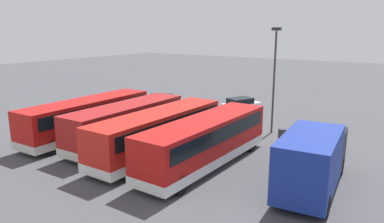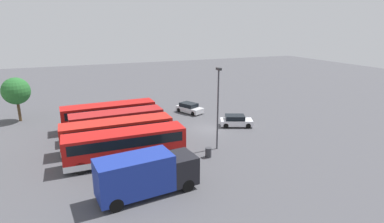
{
  "view_description": "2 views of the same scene",
  "coord_description": "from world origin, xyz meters",
  "px_view_note": "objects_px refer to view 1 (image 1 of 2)",
  "views": [
    {
      "loc": [
        -16.28,
        28.7,
        8.2
      ],
      "look_at": [
        0.55,
        4.07,
        1.36
      ],
      "focal_mm": 33.63,
      "sensor_mm": 36.0,
      "label": 1
    },
    {
      "loc": [
        -31.63,
        15.44,
        12.3
      ],
      "look_at": [
        1.67,
        1.56,
        1.98
      ],
      "focal_mm": 28.5,
      "sensor_mm": 36.0,
      "label": 2
    }
  ],
  "objects_px": {
    "bus_single_deck_near_end": "(206,140)",
    "waste_bin_yellow": "(282,135)",
    "bus_single_deck_second": "(159,132)",
    "car_small_green": "(241,105)",
    "box_truck_blue": "(313,159)",
    "bus_single_deck_fourth": "(88,117)",
    "car_hatchback_silver": "(162,101)",
    "bus_single_deck_third": "(127,123)",
    "lamp_post_tall": "(274,73)"
  },
  "relations": [
    {
      "from": "bus_single_deck_second",
      "to": "box_truck_blue",
      "type": "distance_m",
      "value": 9.91
    },
    {
      "from": "car_hatchback_silver",
      "to": "car_small_green",
      "type": "distance_m",
      "value": 8.43
    },
    {
      "from": "box_truck_blue",
      "to": "waste_bin_yellow",
      "type": "relative_size",
      "value": 8.13
    },
    {
      "from": "bus_single_deck_near_end",
      "to": "box_truck_blue",
      "type": "bearing_deg",
      "value": -177.85
    },
    {
      "from": "box_truck_blue",
      "to": "car_small_green",
      "type": "relative_size",
      "value": 1.78
    },
    {
      "from": "bus_single_deck_second",
      "to": "car_small_green",
      "type": "relative_size",
      "value": 2.56
    },
    {
      "from": "car_small_green",
      "to": "waste_bin_yellow",
      "type": "height_order",
      "value": "car_small_green"
    },
    {
      "from": "bus_single_deck_third",
      "to": "box_truck_blue",
      "type": "bearing_deg",
      "value": 179.46
    },
    {
      "from": "bus_single_deck_fourth",
      "to": "car_hatchback_silver",
      "type": "bearing_deg",
      "value": -79.8
    },
    {
      "from": "bus_single_deck_third",
      "to": "waste_bin_yellow",
      "type": "distance_m",
      "value": 11.53
    },
    {
      "from": "bus_single_deck_third",
      "to": "car_small_green",
      "type": "bearing_deg",
      "value": -98.04
    },
    {
      "from": "bus_single_deck_fourth",
      "to": "waste_bin_yellow",
      "type": "bearing_deg",
      "value": -149.91
    },
    {
      "from": "lamp_post_tall",
      "to": "waste_bin_yellow",
      "type": "height_order",
      "value": "lamp_post_tall"
    },
    {
      "from": "car_small_green",
      "to": "waste_bin_yellow",
      "type": "xyz_separation_m",
      "value": [
        -7.04,
        7.19,
        -0.22
      ]
    },
    {
      "from": "bus_single_deck_fourth",
      "to": "car_small_green",
      "type": "height_order",
      "value": "bus_single_deck_fourth"
    },
    {
      "from": "bus_single_deck_near_end",
      "to": "waste_bin_yellow",
      "type": "bearing_deg",
      "value": -105.79
    },
    {
      "from": "car_hatchback_silver",
      "to": "waste_bin_yellow",
      "type": "relative_size",
      "value": 4.59
    },
    {
      "from": "car_small_green",
      "to": "waste_bin_yellow",
      "type": "relative_size",
      "value": 4.57
    },
    {
      "from": "bus_single_deck_second",
      "to": "bus_single_deck_near_end",
      "type": "bearing_deg",
      "value": -177.58
    },
    {
      "from": "bus_single_deck_near_end",
      "to": "car_hatchback_silver",
      "type": "distance_m",
      "value": 17.25
    },
    {
      "from": "bus_single_deck_fourth",
      "to": "waste_bin_yellow",
      "type": "relative_size",
      "value": 11.81
    },
    {
      "from": "bus_single_deck_second",
      "to": "waste_bin_yellow",
      "type": "bearing_deg",
      "value": -126.68
    },
    {
      "from": "bus_single_deck_near_end",
      "to": "bus_single_deck_second",
      "type": "distance_m",
      "value": 3.54
    },
    {
      "from": "bus_single_deck_second",
      "to": "car_hatchback_silver",
      "type": "bearing_deg",
      "value": -51.62
    },
    {
      "from": "bus_single_deck_fourth",
      "to": "car_hatchback_silver",
      "type": "xyz_separation_m",
      "value": [
        2.08,
        -11.54,
        -0.92
      ]
    },
    {
      "from": "lamp_post_tall",
      "to": "bus_single_deck_third",
      "type": "bearing_deg",
      "value": 49.36
    },
    {
      "from": "box_truck_blue",
      "to": "car_hatchback_silver",
      "type": "height_order",
      "value": "box_truck_blue"
    },
    {
      "from": "bus_single_deck_second",
      "to": "bus_single_deck_third",
      "type": "distance_m",
      "value": 3.45
    },
    {
      "from": "bus_single_deck_near_end",
      "to": "lamp_post_tall",
      "type": "xyz_separation_m",
      "value": [
        -0.57,
        -9.13,
        3.23
      ]
    },
    {
      "from": "bus_single_deck_second",
      "to": "box_truck_blue",
      "type": "height_order",
      "value": "box_truck_blue"
    },
    {
      "from": "bus_single_deck_fourth",
      "to": "car_small_green",
      "type": "xyz_separation_m",
      "value": [
        -5.77,
        -14.61,
        -0.92
      ]
    },
    {
      "from": "box_truck_blue",
      "to": "lamp_post_tall",
      "type": "xyz_separation_m",
      "value": [
        5.78,
        -8.9,
        3.15
      ]
    },
    {
      "from": "bus_single_deck_third",
      "to": "waste_bin_yellow",
      "type": "xyz_separation_m",
      "value": [
        -9.05,
        -7.06,
        -1.14
      ]
    },
    {
      "from": "bus_single_deck_third",
      "to": "box_truck_blue",
      "type": "distance_m",
      "value": 13.31
    },
    {
      "from": "box_truck_blue",
      "to": "waste_bin_yellow",
      "type": "bearing_deg",
      "value": -59.33
    },
    {
      "from": "bus_single_deck_second",
      "to": "bus_single_deck_fourth",
      "type": "relative_size",
      "value": 0.99
    },
    {
      "from": "bus_single_deck_third",
      "to": "waste_bin_yellow",
      "type": "height_order",
      "value": "bus_single_deck_third"
    },
    {
      "from": "lamp_post_tall",
      "to": "waste_bin_yellow",
      "type": "relative_size",
      "value": 8.78
    },
    {
      "from": "bus_single_deck_near_end",
      "to": "bus_single_deck_second",
      "type": "xyz_separation_m",
      "value": [
        3.54,
        0.15,
        0.0
      ]
    },
    {
      "from": "bus_single_deck_third",
      "to": "car_small_green",
      "type": "xyz_separation_m",
      "value": [
        -2.01,
        -14.25,
        -0.92
      ]
    },
    {
      "from": "bus_single_deck_near_end",
      "to": "lamp_post_tall",
      "type": "relative_size",
      "value": 1.32
    },
    {
      "from": "bus_single_deck_near_end",
      "to": "bus_single_deck_third",
      "type": "bearing_deg",
      "value": -3.0
    },
    {
      "from": "bus_single_deck_fourth",
      "to": "car_small_green",
      "type": "distance_m",
      "value": 15.74
    },
    {
      "from": "bus_single_deck_near_end",
      "to": "bus_single_deck_third",
      "type": "relative_size",
      "value": 1.07
    },
    {
      "from": "bus_single_deck_near_end",
      "to": "bus_single_deck_third",
      "type": "distance_m",
      "value": 6.96
    },
    {
      "from": "waste_bin_yellow",
      "to": "bus_single_deck_second",
      "type": "bearing_deg",
      "value": 53.32
    },
    {
      "from": "bus_single_deck_third",
      "to": "box_truck_blue",
      "type": "relative_size",
      "value": 1.33
    },
    {
      "from": "waste_bin_yellow",
      "to": "bus_single_deck_third",
      "type": "bearing_deg",
      "value": 37.94
    },
    {
      "from": "bus_single_deck_third",
      "to": "bus_single_deck_near_end",
      "type": "bearing_deg",
      "value": 177.0
    },
    {
      "from": "bus_single_deck_second",
      "to": "waste_bin_yellow",
      "type": "relative_size",
      "value": 11.68
    }
  ]
}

